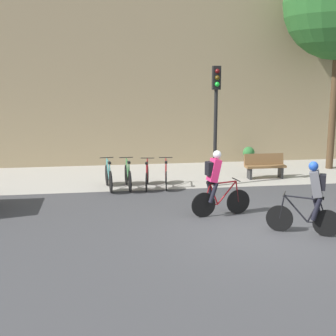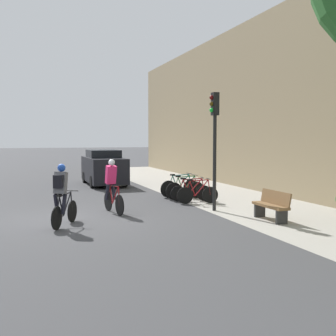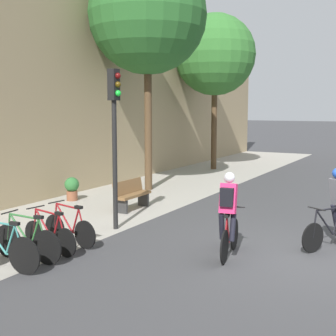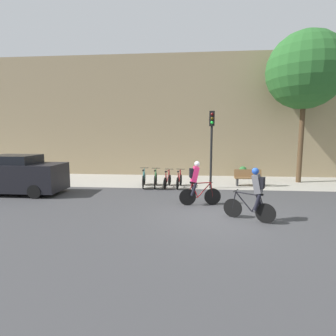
{
  "view_description": "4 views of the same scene",
  "coord_description": "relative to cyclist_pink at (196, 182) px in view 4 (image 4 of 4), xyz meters",
  "views": [
    {
      "loc": [
        -3.78,
        -10.27,
        3.73
      ],
      "look_at": [
        -1.92,
        2.18,
        1.2
      ],
      "focal_mm": 50.0,
      "sensor_mm": 36.0,
      "label": 1
    },
    {
      "loc": [
        12.94,
        -1.38,
        2.46
      ],
      "look_at": [
        -0.29,
        3.23,
        1.47
      ],
      "focal_mm": 45.0,
      "sensor_mm": 36.0,
      "label": 2
    },
    {
      "loc": [
        -9.43,
        -1.97,
        3.06
      ],
      "look_at": [
        0.45,
        3.48,
        1.6
      ],
      "focal_mm": 50.0,
      "sensor_mm": 36.0,
      "label": 3
    },
    {
      "loc": [
        -0.97,
        -8.86,
        2.83
      ],
      "look_at": [
        -1.99,
        2.62,
        1.33
      ],
      "focal_mm": 28.0,
      "sensor_mm": 36.0,
      "label": 4
    }
  ],
  "objects": [
    {
      "name": "traffic_light_pole",
      "position": [
        0.82,
        3.35,
        1.8
      ],
      "size": [
        0.26,
        0.3,
        3.99
      ],
      "color": "black",
      "rests_on": "ground"
    },
    {
      "name": "street_tree_0",
      "position": [
        6.13,
        5.61,
        5.42
      ],
      "size": [
        4.28,
        4.28,
        8.52
      ],
      "color": "#4C3823",
      "rests_on": "ground"
    },
    {
      "name": "parked_bike_3",
      "position": [
        -0.83,
        3.45,
        -0.56
      ],
      "size": [
        0.46,
        1.6,
        0.95
      ],
      "color": "black",
      "rests_on": "ground"
    },
    {
      "name": "bench",
      "position": [
        2.92,
        4.26,
        -0.48
      ],
      "size": [
        1.47,
        0.44,
        0.89
      ],
      "color": "brown",
      "rests_on": "ground"
    },
    {
      "name": "parked_car",
      "position": [
        -8.43,
        1.3,
        -0.05
      ],
      "size": [
        4.3,
        1.84,
        1.85
      ],
      "color": "black",
      "rests_on": "ground"
    },
    {
      "name": "cyclist_pink",
      "position": [
        0.0,
        0.0,
        0.0
      ],
      "size": [
        1.67,
        0.53,
        1.78
      ],
      "color": "black",
      "rests_on": "ground"
    },
    {
      "name": "parked_bike_2",
      "position": [
        -1.47,
        3.45,
        -0.56
      ],
      "size": [
        0.46,
        1.64,
        0.94
      ],
      "color": "black",
      "rests_on": "ground"
    },
    {
      "name": "cyclist_grey",
      "position": [
        1.86,
        -1.78,
        -0.0
      ],
      "size": [
        1.53,
        0.86,
        1.76
      ],
      "color": "black",
      "rests_on": "ground"
    },
    {
      "name": "kerb_strip",
      "position": [
        0.75,
        5.33,
        -0.94
      ],
      "size": [
        44.0,
        4.5,
        0.01
      ],
      "primitive_type": "cube",
      "color": "#A39E93",
      "rests_on": "ground"
    },
    {
      "name": "potted_plant",
      "position": [
        3.12,
        6.75,
        -0.51
      ],
      "size": [
        0.48,
        0.48,
        0.78
      ],
      "color": "brown",
      "rests_on": "ground"
    },
    {
      "name": "parked_bike_0",
      "position": [
        -2.74,
        3.45,
        -0.53
      ],
      "size": [
        0.46,
        1.76,
        0.99
      ],
      "color": "black",
      "rests_on": "ground"
    },
    {
      "name": "building_facade",
      "position": [
        0.75,
        7.88,
        3.11
      ],
      "size": [
        44.0,
        0.6,
        8.11
      ],
      "primitive_type": "cube",
      "color": "#9E8966",
      "rests_on": "ground"
    },
    {
      "name": "ground",
      "position": [
        0.75,
        -1.42,
        -0.95
      ],
      "size": [
        200.0,
        200.0,
        0.0
      ],
      "primitive_type": "plane",
      "color": "#3D3D3F"
    },
    {
      "name": "parked_bike_1",
      "position": [
        -2.1,
        3.45,
        -0.54
      ],
      "size": [
        0.46,
        1.7,
        0.98
      ],
      "color": "black",
      "rests_on": "ground"
    }
  ]
}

